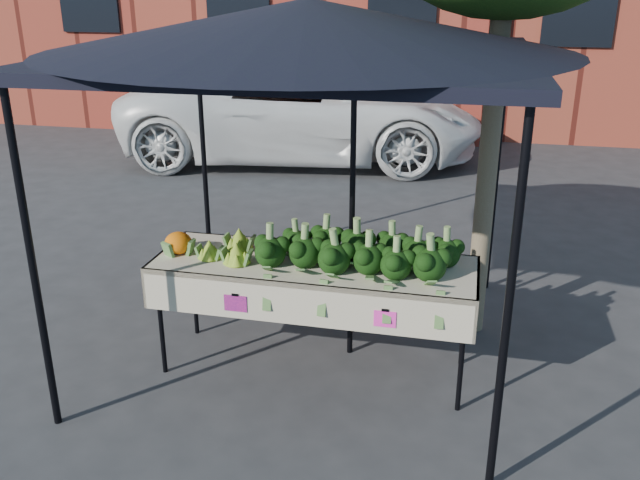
{
  "coord_description": "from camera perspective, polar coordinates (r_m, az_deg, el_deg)",
  "views": [
    {
      "loc": [
        0.8,
        -4.54,
        2.86
      ],
      "look_at": [
        -0.25,
        0.19,
        1.0
      ],
      "focal_mm": 38.22,
      "sensor_mm": 36.0,
      "label": 1
    }
  ],
  "objects": [
    {
      "name": "ground",
      "position": [
        5.42,
        2.15,
        -10.84
      ],
      "size": [
        90.0,
        90.0,
        0.0
      ],
      "primitive_type": "plane",
      "color": "#2A2A2C"
    },
    {
      "name": "table",
      "position": [
        5.23,
        -0.47,
        -6.4
      ],
      "size": [
        2.41,
        0.82,
        0.9
      ],
      "color": "beige",
      "rests_on": "ground"
    },
    {
      "name": "canopy",
      "position": [
        5.26,
        -0.89,
        4.54
      ],
      "size": [
        3.16,
        3.16,
        2.74
      ],
      "primitive_type": null,
      "color": "black",
      "rests_on": "ground"
    },
    {
      "name": "broccoli_heap",
      "position": [
        4.95,
        3.24,
        -0.53
      ],
      "size": [
        1.49,
        0.59,
        0.29
      ],
      "primitive_type": "ellipsoid",
      "color": "black",
      "rests_on": "table"
    },
    {
      "name": "romanesco_cluster",
      "position": [
        5.17,
        -7.74,
        -0.16
      ],
      "size": [
        0.45,
        0.49,
        0.22
      ],
      "primitive_type": "ellipsoid",
      "color": "#81A52C",
      "rests_on": "table"
    },
    {
      "name": "cauliflower_pair",
      "position": [
        5.28,
        -11.79,
        -0.08
      ],
      "size": [
        0.22,
        0.22,
        0.2
      ],
      "primitive_type": "ellipsoid",
      "color": "orange",
      "rests_on": "table"
    },
    {
      "name": "street_tree",
      "position": [
        5.5,
        14.61,
        14.11
      ],
      "size": [
        2.29,
        2.29,
        4.52
      ],
      "primitive_type": null,
      "color": "#1E4C14",
      "rests_on": "ground"
    }
  ]
}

